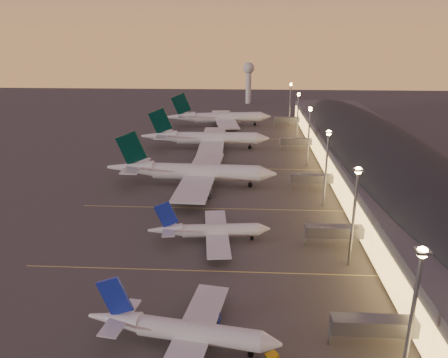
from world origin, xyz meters
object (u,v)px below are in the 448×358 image
airliner_wide_near (191,172)px  airliner_wide_mid (206,138)px  baggage_tug_b (269,357)px  radar_tower (249,76)px  airliner_wide_far (219,118)px  airliner_narrow_north (210,231)px  airliner_narrow_south (182,331)px

airliner_wide_near → airliner_wide_mid: airliner_wide_near is taller
baggage_tug_b → airliner_wide_near: bearing=73.5°
airliner_wide_mid → radar_tower: radar_tower is taller
airliner_wide_far → baggage_tug_b: bearing=-92.2°
radar_tower → baggage_tug_b: (4.57, -294.75, -21.41)m
airliner_narrow_north → airliner_wide_far: (-7.94, 155.87, 2.24)m
airliner_wide_near → radar_tower: (21.20, 202.31, 16.52)m
airliner_wide_far → radar_tower: (18.04, 92.83, 16.47)m
airliner_wide_far → radar_tower: 95.99m
airliner_wide_near → radar_tower: bearing=86.5°
airliner_wide_near → airliner_wide_mid: 55.19m
radar_tower → airliner_wide_near: bearing=-96.0°
radar_tower → airliner_wide_mid: bearing=-98.1°
airliner_wide_far → baggage_tug_b: (22.62, -201.92, -4.94)m
airliner_narrow_north → baggage_tug_b: (14.68, -46.05, -2.70)m
airliner_wide_mid → airliner_narrow_south: bearing=-87.7°
airliner_wide_near → airliner_wide_mid: size_ratio=1.02×
radar_tower → baggage_tug_b: radar_tower is taller
airliner_wide_near → radar_tower: 204.08m
airliner_wide_near → baggage_tug_b: airliner_wide_near is taller
airliner_narrow_north → radar_tower: 249.61m
airliner_wide_near → baggage_tug_b: bearing=-71.9°
airliner_wide_far → radar_tower: size_ratio=2.01×
airliner_narrow_south → airliner_wide_near: 90.43m
airliner_wide_mid → airliner_wide_far: (2.94, 54.28, 0.12)m
airliner_narrow_north → airliner_wide_mid: (-10.87, 101.58, 2.12)m
airliner_narrow_south → radar_tower: (11.49, 292.19, 18.44)m
airliner_narrow_north → airliner_wide_mid: airliner_wide_mid is taller
airliner_wide_near → airliner_wide_far: (3.16, 109.47, 0.04)m
radar_tower → airliner_narrow_north: bearing=-92.3°
airliner_wide_mid → radar_tower: bearing=80.5°
airliner_narrow_south → airliner_narrow_north: 43.51m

